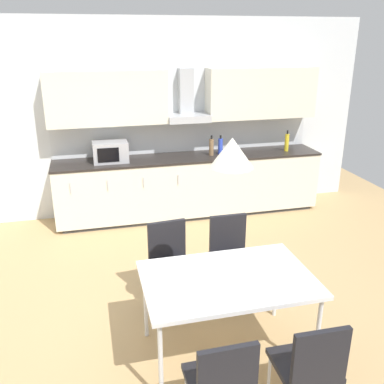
# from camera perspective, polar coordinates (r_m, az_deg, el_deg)

# --- Properties ---
(ground_plane) EXTENTS (8.55, 7.74, 0.02)m
(ground_plane) POSITION_cam_1_polar(r_m,az_deg,el_deg) (4.51, -1.78, -14.80)
(ground_plane) COLOR tan
(wall_back) EXTENTS (6.84, 0.10, 2.83)m
(wall_back) POSITION_cam_1_polar(r_m,az_deg,el_deg) (6.40, -7.01, 9.61)
(wall_back) COLOR silver
(wall_back) RESTS_ON ground_plane
(kitchen_counter) EXTENTS (3.92, 0.66, 0.91)m
(kitchen_counter) POSITION_cam_1_polar(r_m,az_deg,el_deg) (6.41, -0.29, 0.92)
(kitchen_counter) COLOR #333333
(kitchen_counter) RESTS_ON ground_plane
(backsplash_tile) EXTENTS (3.90, 0.02, 0.46)m
(backsplash_tile) POSITION_cam_1_polar(r_m,az_deg,el_deg) (6.51, -0.93, 7.43)
(backsplash_tile) COLOR silver
(backsplash_tile) RESTS_ON kitchen_counter
(upper_wall_cabinets) EXTENTS (3.90, 0.40, 0.74)m
(upper_wall_cabinets) POSITION_cam_1_polar(r_m,az_deg,el_deg) (6.25, -0.63, 12.69)
(upper_wall_cabinets) COLOR silver
(microwave) EXTENTS (0.48, 0.35, 0.28)m
(microwave) POSITION_cam_1_polar(r_m,az_deg,el_deg) (6.08, -10.82, 5.30)
(microwave) COLOR #ADADB2
(microwave) RESTS_ON kitchen_counter
(bottle_brown) EXTENTS (0.07, 0.07, 0.29)m
(bottle_brown) POSITION_cam_1_polar(r_m,az_deg,el_deg) (6.31, 2.61, 6.04)
(bottle_brown) COLOR brown
(bottle_brown) RESTS_ON kitchen_counter
(bottle_yellow) EXTENTS (0.06, 0.06, 0.32)m
(bottle_yellow) POSITION_cam_1_polar(r_m,az_deg,el_deg) (6.70, 12.52, 6.50)
(bottle_yellow) COLOR yellow
(bottle_yellow) RESTS_ON kitchen_counter
(bottle_blue) EXTENTS (0.07, 0.07, 0.28)m
(bottle_blue) POSITION_cam_1_polar(r_m,az_deg,el_deg) (6.39, 3.81, 6.15)
(bottle_blue) COLOR blue
(bottle_blue) RESTS_ON kitchen_counter
(dining_table) EXTENTS (1.37, 0.89, 0.74)m
(dining_table) POSITION_cam_1_polar(r_m,az_deg,el_deg) (3.54, 4.77, -11.92)
(dining_table) COLOR white
(dining_table) RESTS_ON ground_plane
(chair_near_left) EXTENTS (0.40, 0.40, 0.87)m
(chair_near_left) POSITION_cam_1_polar(r_m,az_deg,el_deg) (2.94, 4.03, -23.83)
(chair_near_left) COLOR black
(chair_near_left) RESTS_ON ground_plane
(chair_far_right) EXTENTS (0.40, 0.40, 0.87)m
(chair_far_right) POSITION_cam_1_polar(r_m,az_deg,el_deg) (4.39, 5.13, -7.64)
(chair_far_right) COLOR black
(chair_far_right) RESTS_ON ground_plane
(chair_far_left) EXTENTS (0.43, 0.43, 0.87)m
(chair_far_left) POSITION_cam_1_polar(r_m,az_deg,el_deg) (4.24, -2.98, -8.62)
(chair_far_left) COLOR black
(chair_far_left) RESTS_ON ground_plane
(chair_near_right) EXTENTS (0.41, 0.41, 0.87)m
(chair_near_right) POSITION_cam_1_polar(r_m,az_deg,el_deg) (3.14, 15.55, -21.21)
(chair_near_right) COLOR black
(chair_near_right) RESTS_ON ground_plane
(pendant_lamp) EXTENTS (0.32, 0.32, 0.22)m
(pendant_lamp) POSITION_cam_1_polar(r_m,az_deg,el_deg) (3.10, 5.35, 5.26)
(pendant_lamp) COLOR silver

